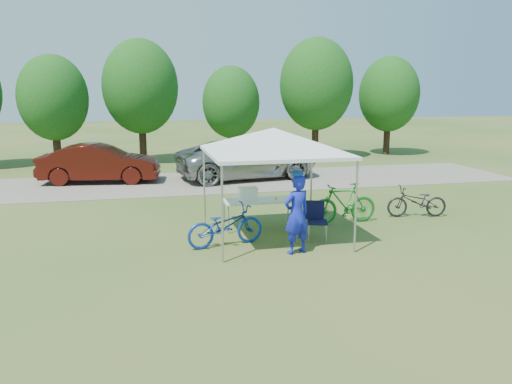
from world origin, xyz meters
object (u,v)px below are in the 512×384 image
at_px(minivan, 247,159).
at_px(bike_dark, 417,202).
at_px(folding_table, 259,201).
at_px(cooler, 248,194).
at_px(sedan, 100,163).
at_px(folding_chair, 316,217).
at_px(bike_blue, 225,226).
at_px(cyclist, 297,214).
at_px(bike_green, 344,203).

bearing_deg(minivan, bike_dark, -163.99).
bearing_deg(folding_table, cooler, 180.00).
relative_size(bike_dark, sedan, 0.38).
height_order(cooler, minivan, minivan).
xyz_separation_m(cooler, minivan, (1.58, 7.54, -0.12)).
relative_size(cooler, bike_dark, 0.28).
xyz_separation_m(folding_chair, sedan, (-5.74, 9.10, 0.22)).
bearing_deg(bike_blue, folding_table, -53.65).
relative_size(folding_chair, cyclist, 0.52).
height_order(folding_chair, cyclist, cyclist).
distance_m(cyclist, bike_blue, 1.76).
relative_size(cyclist, bike_blue, 0.96).
relative_size(folding_chair, bike_dark, 0.54).
xyz_separation_m(cooler, sedan, (-4.29, 7.88, -0.17)).
relative_size(cooler, bike_green, 0.26).
bearing_deg(bike_green, bike_blue, -70.86).
distance_m(folding_table, folding_chair, 1.68).
height_order(cooler, bike_green, same).
bearing_deg(cooler, folding_table, -0.00).
bearing_deg(bike_dark, folding_chair, -59.02).
height_order(folding_chair, bike_blue, bike_blue).
distance_m(folding_chair, bike_blue, 2.27).
bearing_deg(bike_blue, minivan, -27.98).
height_order(folding_chair, minivan, minivan).
bearing_deg(cooler, bike_dark, 1.67).
bearing_deg(sedan, minivan, -86.34).
bearing_deg(folding_chair, sedan, 139.04).
xyz_separation_m(cyclist, minivan, (0.94, 9.74, -0.07)).
height_order(cyclist, bike_green, cyclist).
bearing_deg(sedan, folding_chair, -140.81).
relative_size(bike_blue, bike_green, 1.01).
xyz_separation_m(bike_green, bike_dark, (2.32, 0.16, -0.11)).
relative_size(folding_chair, cooler, 1.95).
height_order(bike_green, minivan, minivan).
height_order(folding_table, bike_dark, bike_dark).
distance_m(folding_chair, bike_green, 1.73).
bearing_deg(folding_chair, cooler, 156.75).
distance_m(bike_green, sedan, 10.54).
bearing_deg(minivan, bike_blue, 155.91).
distance_m(cyclist, minivan, 9.78).
xyz_separation_m(folding_chair, bike_green, (1.24, 1.20, 0.01)).
relative_size(folding_chair, bike_blue, 0.50).
height_order(bike_dark, minivan, minivan).
bearing_deg(sedan, bike_dark, -122.78).
distance_m(cooler, bike_dark, 5.04).
bearing_deg(cooler, cyclist, -73.82).
distance_m(bike_blue, minivan, 9.18).
bearing_deg(folding_table, sedan, 120.26).
bearing_deg(cooler, bike_green, -0.28).
height_order(cyclist, minivan, cyclist).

